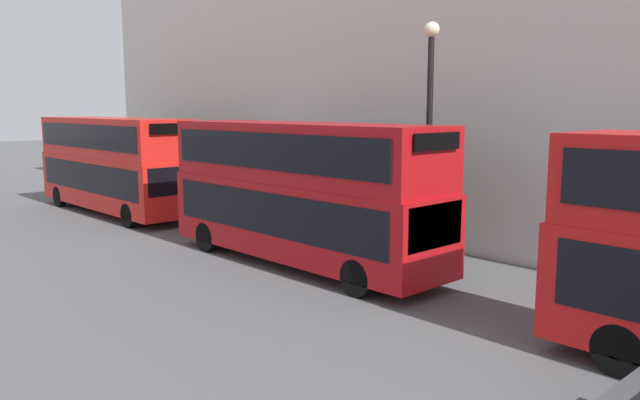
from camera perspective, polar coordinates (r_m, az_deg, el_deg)
bus_second_in_queue at (r=19.06m, az=-1.82°, el=1.15°), size 2.59×10.22×4.38m
bus_third_in_queue at (r=30.03m, az=-18.40°, el=3.40°), size 2.59×10.66×4.36m
street_lamp at (r=18.21m, az=9.96°, el=6.94°), size 0.44×0.44×7.22m
pedestrian at (r=23.70m, az=-3.08°, el=-1.30°), size 0.36×0.36×1.78m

